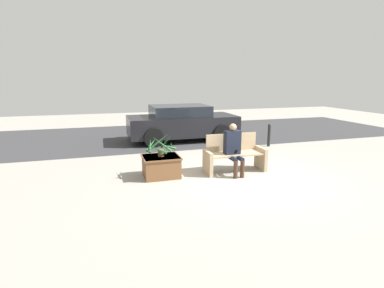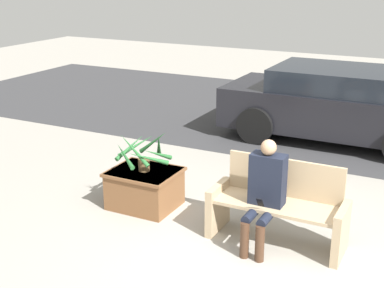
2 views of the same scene
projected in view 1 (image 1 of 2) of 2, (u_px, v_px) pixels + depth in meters
name	position (u px, v px, depth m)	size (l,w,h in m)	color
ground_plane	(243.00, 178.00, 7.31)	(30.00, 30.00, 0.00)	#9E998E
road_surface	(180.00, 134.00, 13.04)	(20.00, 6.00, 0.01)	#38383A
bench	(234.00, 155.00, 7.75)	(1.59, 0.56, 0.96)	tan
person_seated	(233.00, 146.00, 7.48)	(0.40, 0.60, 1.28)	black
planter_box	(161.00, 166.00, 7.34)	(0.90, 0.76, 0.52)	brown
potted_plant	(161.00, 146.00, 7.22)	(0.78, 0.78, 0.56)	brown
parked_car	(182.00, 123.00, 11.58)	(4.14, 1.98, 1.36)	black
bollard_post	(269.00, 135.00, 10.60)	(0.11, 0.11, 0.81)	black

